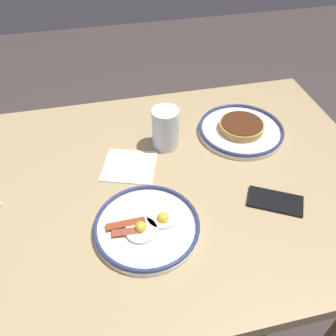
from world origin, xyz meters
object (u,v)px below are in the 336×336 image
(plate_near_main, at_px, (241,129))
(paper_napkin, at_px, (129,166))
(drinking_glass, at_px, (165,130))
(cell_phone, at_px, (275,201))
(plate_center_pancakes, at_px, (147,226))

(plate_near_main, height_order, paper_napkin, plate_near_main)
(drinking_glass, xyz_separation_m, paper_napkin, (0.13, 0.07, -0.06))
(drinking_glass, relative_size, paper_napkin, 0.86)
(plate_near_main, xyz_separation_m, cell_phone, (0.02, 0.30, -0.01))
(plate_near_main, xyz_separation_m, drinking_glass, (0.25, 0.00, 0.04))
(plate_near_main, distance_m, plate_center_pancakes, 0.48)
(cell_phone, bearing_deg, plate_center_pancakes, 30.86)
(plate_center_pancakes, distance_m, cell_phone, 0.35)
(cell_phone, bearing_deg, plate_near_main, -64.65)
(drinking_glass, distance_m, cell_phone, 0.38)
(plate_center_pancakes, height_order, drinking_glass, drinking_glass)
(plate_near_main, xyz_separation_m, plate_center_pancakes, (0.37, 0.31, -0.00))
(drinking_glass, bearing_deg, plate_near_main, -179.05)
(drinking_glass, relative_size, cell_phone, 0.90)
(plate_center_pancakes, xyz_separation_m, drinking_glass, (-0.12, -0.31, 0.05))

